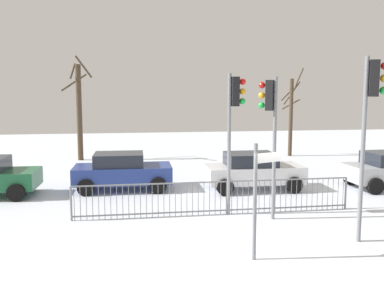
{
  "coord_description": "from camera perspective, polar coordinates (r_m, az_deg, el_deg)",
  "views": [
    {
      "loc": [
        -2.62,
        -10.0,
        3.87
      ],
      "look_at": [
        -0.74,
        2.75,
        2.27
      ],
      "focal_mm": 39.43,
      "sensor_mm": 36.0,
      "label": 1
    }
  ],
  "objects": [
    {
      "name": "ground_plane",
      "position": [
        11.04,
        6.05,
        -13.47
      ],
      "size": [
        60.0,
        60.0,
        0.0
      ],
      "primitive_type": "plane",
      "color": "silver"
    },
    {
      "name": "pedestrian_guard_railing",
      "position": [
        13.43,
        3.15,
        -7.21
      ],
      "size": [
        8.9,
        0.11,
        1.07
      ],
      "rotation": [
        0.0,
        0.0,
        0.01
      ],
      "color": "slate",
      "rests_on": "ground"
    },
    {
      "name": "traffic_light_mid_right",
      "position": [
        12.81,
        10.54,
        3.81
      ],
      "size": [
        0.51,
        0.42,
        4.31
      ],
      "rotation": [
        0.0,
        0.0,
        1.02
      ],
      "color": "slate",
      "rests_on": "ground"
    },
    {
      "name": "direction_sign_post",
      "position": [
        9.81,
        8.84,
        -6.78
      ],
      "size": [
        0.75,
        0.33,
        2.71
      ],
      "rotation": [
        0.0,
        0.0,
        0.37
      ],
      "color": "slate",
      "rests_on": "ground"
    },
    {
      "name": "traffic_light_foreground_left",
      "position": [
        13.11,
        5.69,
        4.32
      ],
      "size": [
        0.57,
        0.33,
        4.42
      ],
      "rotation": [
        0.0,
        0.0,
        4.78
      ],
      "color": "slate",
      "rests_on": "ground"
    },
    {
      "name": "traffic_light_foreground_right",
      "position": [
        11.46,
        23.05,
        4.55
      ],
      "size": [
        0.55,
        0.38,
        4.75
      ],
      "rotation": [
        0.0,
        0.0,
        4.37
      ],
      "color": "slate",
      "rests_on": "ground"
    },
    {
      "name": "bare_tree_centre",
      "position": [
        26.07,
        13.25,
        3.93
      ],
      "size": [
        1.25,
        1.11,
        5.26
      ],
      "color": "#473828",
      "rests_on": "ground"
    },
    {
      "name": "car_white_trailing",
      "position": [
        16.89,
        8.24,
        -3.56
      ],
      "size": [
        3.8,
        1.92,
        1.47
      ],
      "rotation": [
        0.0,
        0.0,
        0.0
      ],
      "color": "silver",
      "rests_on": "ground"
    },
    {
      "name": "car_blue_near",
      "position": [
        16.9,
        -9.46,
        -3.58
      ],
      "size": [
        3.82,
        1.97,
        1.47
      ],
      "rotation": [
        0.0,
        0.0,
        -0.01
      ],
      "color": "navy",
      "rests_on": "ground"
    },
    {
      "name": "bare_tree_left",
      "position": [
        24.59,
        -15.03,
        4.55
      ],
      "size": [
        1.82,
        1.83,
        5.81
      ],
      "color": "#473828",
      "rests_on": "ground"
    }
  ]
}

